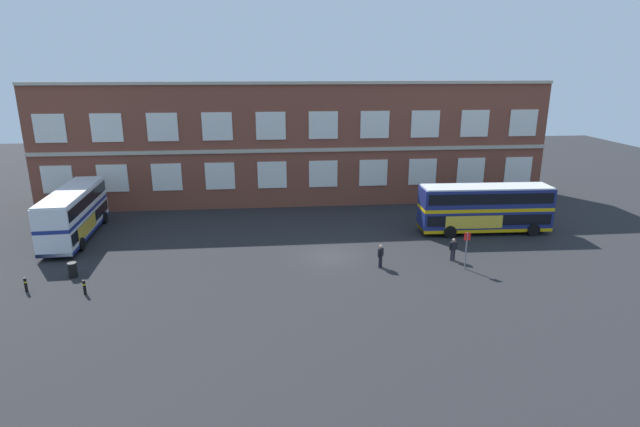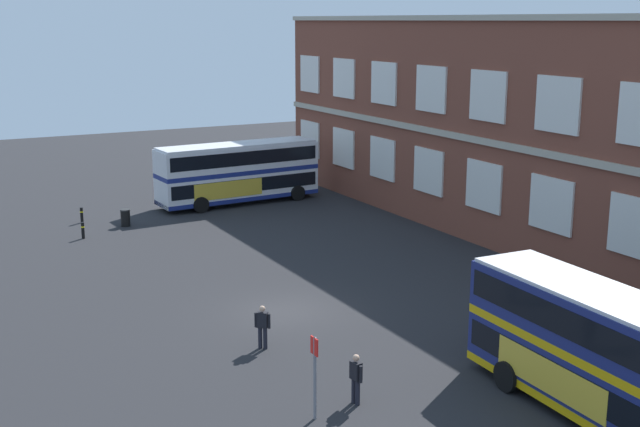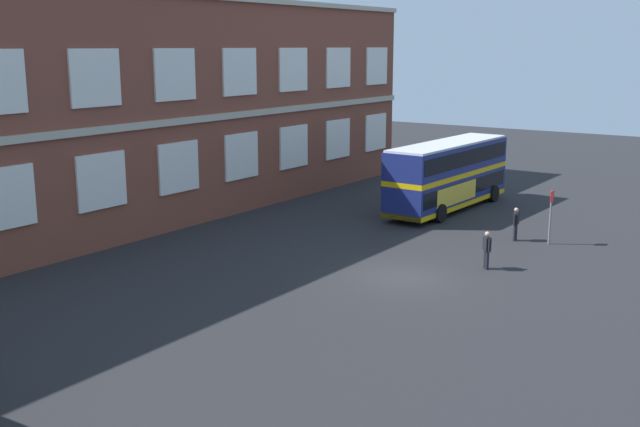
% 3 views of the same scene
% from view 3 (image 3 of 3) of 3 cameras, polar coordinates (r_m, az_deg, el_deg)
% --- Properties ---
extents(ground_plane, '(120.00, 120.00, 0.00)m').
position_cam_3_polar(ground_plane, '(33.70, 3.11, -4.23)').
color(ground_plane, '#232326').
extents(brick_terminal_building, '(50.90, 8.19, 12.36)m').
position_cam_3_polar(brick_terminal_building, '(41.99, -17.07, 6.95)').
color(brick_terminal_building, brown).
rests_on(brick_terminal_building, ground).
extents(double_decker_middle, '(11.08, 3.13, 4.07)m').
position_cam_3_polar(double_decker_middle, '(46.17, 9.55, 2.91)').
color(double_decker_middle, navy).
rests_on(double_decker_middle, ground).
extents(waiting_passenger, '(0.51, 0.54, 1.70)m').
position_cam_3_polar(waiting_passenger, '(34.33, 12.35, -2.57)').
color(waiting_passenger, black).
rests_on(waiting_passenger, ground).
extents(second_passenger, '(0.64, 0.28, 1.70)m').
position_cam_3_polar(second_passenger, '(39.66, 14.42, -0.66)').
color(second_passenger, black).
rests_on(second_passenger, ground).
extents(bus_stand_flag, '(0.44, 0.10, 2.70)m').
position_cam_3_polar(bus_stand_flag, '(39.28, 16.87, 0.12)').
color(bus_stand_flag, slate).
rests_on(bus_stand_flag, ground).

